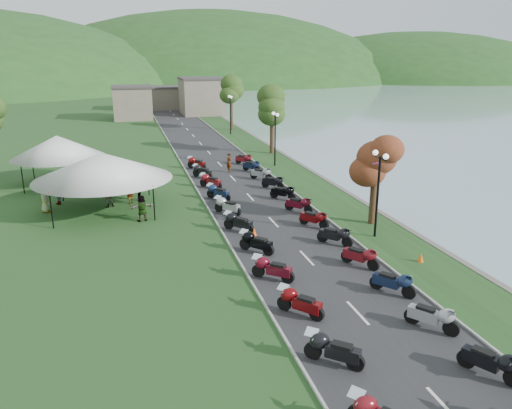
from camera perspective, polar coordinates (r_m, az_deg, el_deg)
road at (r=48.68m, az=-4.19°, el=4.62°), size 7.00×120.00×0.02m
hills_backdrop at (r=207.19m, az=-12.90°, el=13.64°), size 360.00×120.00×76.00m
far_building at (r=92.33m, az=-10.92°, el=11.75°), size 18.00×16.00×5.00m
moto_row_left at (r=25.29m, az=0.94°, el=-5.84°), size 2.60×47.78×1.10m
moto_row_right at (r=32.40m, az=5.78°, el=-0.75°), size 2.60×36.56×1.10m
vendor_tent_main at (r=35.27m, az=-16.99°, el=2.50°), size 6.15×6.15×4.00m
vendor_tent_side at (r=43.77m, az=-21.56°, el=4.75°), size 4.94×4.94×4.00m
tree_lakeside at (r=31.59m, az=13.43°, el=3.30°), size 2.27×2.27×6.30m
pedestrian_a at (r=36.94m, az=-14.09°, el=0.15°), size 0.72×0.79×1.75m
pedestrian_b at (r=36.47m, az=-16.49°, el=-0.26°), size 0.90×0.67×1.66m
pedestrian_c at (r=38.25m, az=-21.66°, el=0.01°), size 1.13×1.36×1.98m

